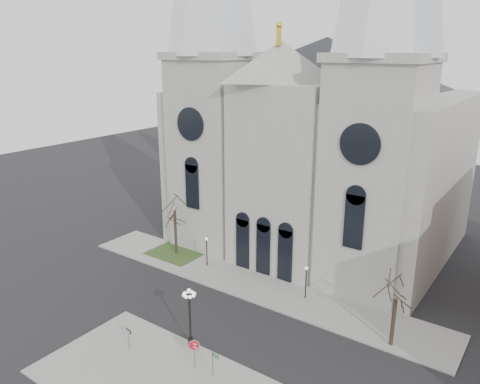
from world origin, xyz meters
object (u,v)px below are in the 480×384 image
Objects in this scene: street_name_sign at (213,362)px; globe_lamp at (190,311)px; stop_sign at (194,348)px; one_way_sign at (129,335)px.

globe_lamp is at bearing 161.72° from street_name_sign.
stop_sign is 3.07m from globe_lamp.
globe_lamp is 4.53m from street_name_sign.
street_name_sign reaches higher than one_way_sign.
globe_lamp is at bearing 46.09° from one_way_sign.
one_way_sign is (-5.64, -1.28, -0.40)m from stop_sign.
globe_lamp reaches higher than stop_sign.
street_name_sign is at bearing -25.21° from globe_lamp.
one_way_sign is 0.90× the size of street_name_sign.
one_way_sign is at bearing -162.81° from street_name_sign.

